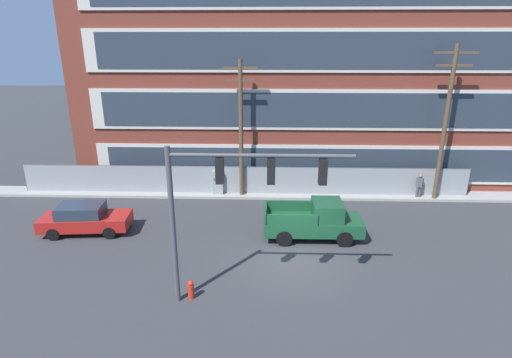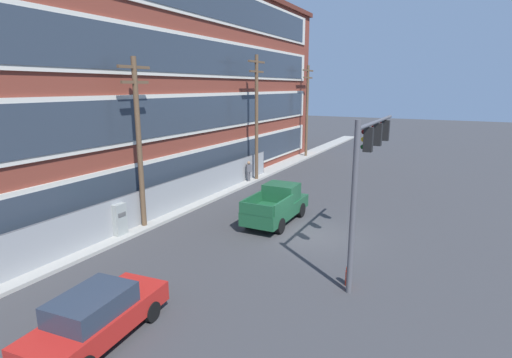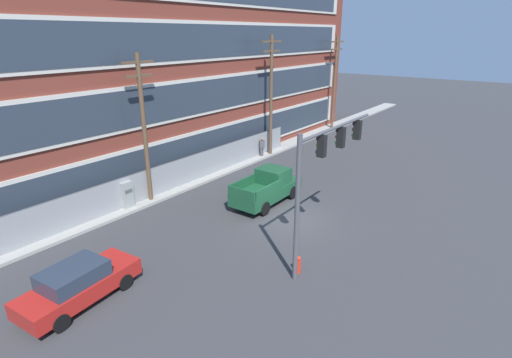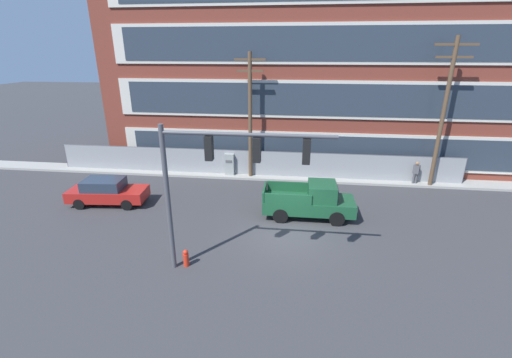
% 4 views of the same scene
% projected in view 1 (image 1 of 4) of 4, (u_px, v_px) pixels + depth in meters
% --- Properties ---
extents(ground_plane, '(160.00, 160.00, 0.00)m').
position_uv_depth(ground_plane, '(294.00, 260.00, 18.28)').
color(ground_plane, '#38383A').
extents(sidewalk_building_side, '(80.00, 1.61, 0.16)m').
position_uv_depth(sidewalk_building_side, '(287.00, 194.00, 26.10)').
color(sidewalk_building_side, '#9E9B93').
rests_on(sidewalk_building_side, ground).
extents(brick_mill_building, '(38.55, 9.98, 14.57)m').
position_uv_depth(brick_mill_building, '(355.00, 75.00, 28.84)').
color(brick_mill_building, brown).
rests_on(brick_mill_building, ground).
extents(chain_link_fence, '(28.85, 0.06, 1.97)m').
position_uv_depth(chain_link_fence, '(243.00, 181.00, 25.86)').
color(chain_link_fence, gray).
rests_on(chain_link_fence, ground).
extents(traffic_signal_mast, '(6.46, 0.43, 6.13)m').
position_uv_depth(traffic_signal_mast, '(229.00, 191.00, 13.94)').
color(traffic_signal_mast, '#4C4C51').
rests_on(traffic_signal_mast, ground).
extents(pickup_truck_dark_green, '(4.98, 2.03, 1.99)m').
position_uv_depth(pickup_truck_dark_green, '(315.00, 221.00, 20.12)').
color(pickup_truck_dark_green, '#194C2D').
rests_on(pickup_truck_dark_green, ground).
extents(sedan_red, '(4.62, 2.13, 1.56)m').
position_uv_depth(sedan_red, '(85.00, 218.00, 20.76)').
color(sedan_red, '#AD1E19').
rests_on(sedan_red, ground).
extents(utility_pole_near_corner, '(2.04, 0.26, 8.58)m').
position_uv_depth(utility_pole_near_corner, '(241.00, 125.00, 24.44)').
color(utility_pole_near_corner, brown).
rests_on(utility_pole_near_corner, ground).
extents(utility_pole_midblock, '(2.45, 0.26, 9.46)m').
position_uv_depth(utility_pole_midblock, '(446.00, 119.00, 23.64)').
color(utility_pole_midblock, brown).
rests_on(utility_pole_midblock, ground).
extents(electrical_cabinet, '(0.67, 0.47, 1.71)m').
position_uv_depth(electrical_cabinet, '(218.00, 183.00, 25.85)').
color(electrical_cabinet, '#939993').
rests_on(electrical_cabinet, ground).
extents(pedestrian_near_cabinet, '(0.47, 0.42, 1.69)m').
position_uv_depth(pedestrian_near_cabinet, '(419.00, 185.00, 25.19)').
color(pedestrian_near_cabinet, '#4C4C51').
rests_on(pedestrian_near_cabinet, ground).
extents(fire_hydrant, '(0.24, 0.24, 0.78)m').
position_uv_depth(fire_hydrant, '(191.00, 290.00, 15.44)').
color(fire_hydrant, red).
rests_on(fire_hydrant, ground).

